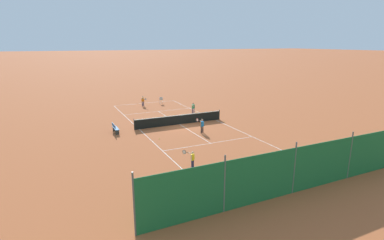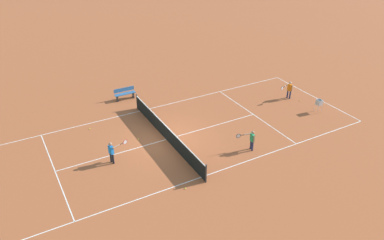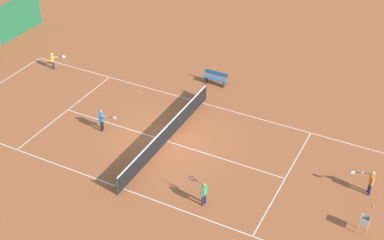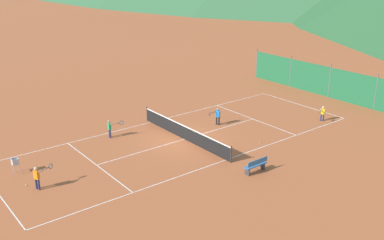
% 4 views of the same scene
% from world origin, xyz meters
% --- Properties ---
extents(ground_plane, '(600.00, 600.00, 0.00)m').
position_xyz_m(ground_plane, '(0.00, 0.00, 0.00)').
color(ground_plane, '#A8542D').
extents(court_line_markings, '(8.25, 23.85, 0.01)m').
position_xyz_m(court_line_markings, '(0.00, 0.00, 0.00)').
color(court_line_markings, white).
rests_on(court_line_markings, ground).
extents(tennis_net, '(9.18, 0.08, 1.06)m').
position_xyz_m(tennis_net, '(0.00, 0.00, 0.50)').
color(tennis_net, '#2D2D2D').
rests_on(tennis_net, ground).
extents(player_near_service, '(0.52, 0.95, 1.12)m').
position_xyz_m(player_near_service, '(3.42, 10.10, 0.66)').
color(player_near_service, '#23284C').
rests_on(player_near_service, ground).
extents(player_far_baseline, '(0.41, 1.10, 1.29)m').
position_xyz_m(player_far_baseline, '(0.75, -10.06, 0.75)').
color(player_far_baseline, '#23284C').
rests_on(player_far_baseline, ground).
extents(player_far_service, '(0.54, 0.99, 1.22)m').
position_xyz_m(player_far_service, '(-3.29, -3.70, 0.72)').
color(player_far_service, '#23284C').
rests_on(player_far_service, ground).
extents(player_near_baseline, '(0.42, 1.10, 1.28)m').
position_xyz_m(player_near_baseline, '(-0.69, 3.49, 0.75)').
color(player_near_baseline, black).
rests_on(player_near_baseline, ground).
extents(tennis_ball_by_net_right, '(0.07, 0.07, 0.07)m').
position_xyz_m(tennis_ball_by_net_right, '(-4.51, 1.14, 0.03)').
color(tennis_ball_by_net_right, '#CCE033').
rests_on(tennis_ball_by_net_right, ground).
extents(tennis_ball_alley_right, '(0.07, 0.07, 0.07)m').
position_xyz_m(tennis_ball_alley_right, '(0.00, -10.49, 0.03)').
color(tennis_ball_alley_right, '#CCE033').
rests_on(tennis_ball_alley_right, ground).
extents(tennis_ball_mid_court, '(0.07, 0.07, 0.07)m').
position_xyz_m(tennis_ball_mid_court, '(3.38, 3.64, 0.03)').
color(tennis_ball_mid_court, '#CCE033').
rests_on(tennis_ball_mid_court, ground).
extents(tennis_ball_by_net_left, '(0.07, 0.07, 0.07)m').
position_xyz_m(tennis_ball_by_net_left, '(0.78, 1.47, 0.03)').
color(tennis_ball_by_net_left, '#CCE033').
rests_on(tennis_ball_by_net_left, ground).
extents(ball_hopper, '(0.36, 0.36, 0.89)m').
position_xyz_m(ball_hopper, '(-1.80, -10.41, 0.66)').
color(ball_hopper, '#B7B7BC').
rests_on(ball_hopper, ground).
extents(courtside_bench, '(0.36, 1.50, 0.84)m').
position_xyz_m(courtside_bench, '(6.34, 0.22, 0.45)').
color(courtside_bench, '#336699').
rests_on(courtside_bench, ground).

